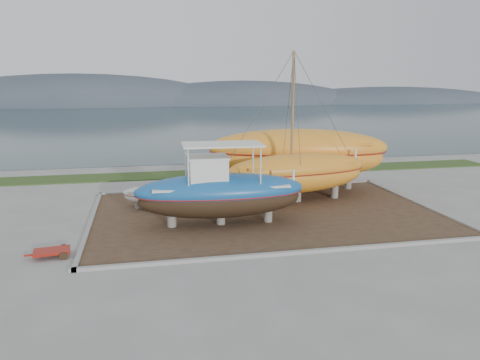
{
  "coord_description": "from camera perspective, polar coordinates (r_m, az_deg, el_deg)",
  "views": [
    {
      "loc": [
        -6.37,
        -19.52,
        7.06
      ],
      "look_at": [
        -1.43,
        4.0,
        1.92
      ],
      "focal_mm": 35.0,
      "sensor_mm": 36.0,
      "label": 1
    }
  ],
  "objects": [
    {
      "name": "white_dinghy",
      "position": [
        26.35,
        -9.88,
        -2.16
      ],
      "size": [
        4.31,
        2.62,
        1.21
      ],
      "primitive_type": null,
      "rotation": [
        0.0,
        0.0,
        -0.29
      ],
      "color": "silver",
      "rests_on": "dirt_patch"
    },
    {
      "name": "sea",
      "position": [
        90.02,
        -7.82,
        7.46
      ],
      "size": [
        260.0,
        100.0,
        0.04
      ],
      "primitive_type": null,
      "color": "#1C3438",
      "rests_on": "ground"
    },
    {
      "name": "dirt_patch",
      "position": [
        25.36,
        3.18,
        -4.05
      ],
      "size": [
        18.0,
        12.0,
        0.06
      ],
      "primitive_type": "cube",
      "color": "#422D1E",
      "rests_on": "ground"
    },
    {
      "name": "blue_caique",
      "position": [
        22.87,
        -2.4,
        -0.54
      ],
      "size": [
        8.44,
        2.87,
        4.02
      ],
      "primitive_type": null,
      "rotation": [
        0.0,
        0.0,
        -0.03
      ],
      "color": "#19579C",
      "rests_on": "dirt_patch"
    },
    {
      "name": "grass_strip",
      "position": [
        36.28,
        -1.51,
        0.91
      ],
      "size": [
        44.0,
        3.0,
        0.08
      ],
      "primitive_type": "cube",
      "color": "#284219",
      "rests_on": "ground"
    },
    {
      "name": "curb_frame",
      "position": [
        25.35,
        3.18,
        -3.95
      ],
      "size": [
        18.6,
        12.6,
        0.15
      ],
      "primitive_type": null,
      "color": "gray",
      "rests_on": "ground"
    },
    {
      "name": "orange_sailboat",
      "position": [
        27.1,
        7.22,
        6.25
      ],
      "size": [
        8.99,
        3.76,
        8.6
      ],
      "primitive_type": null,
      "rotation": [
        0.0,
        0.0,
        0.14
      ],
      "color": "orange",
      "rests_on": "dirt_patch"
    },
    {
      "name": "ground",
      "position": [
        21.71,
        5.92,
        -6.98
      ],
      "size": [
        140.0,
        140.0,
        0.0
      ],
      "primitive_type": "plane",
      "color": "gray",
      "rests_on": "ground"
    },
    {
      "name": "orange_bare_hull",
      "position": [
        30.74,
        7.04,
        2.45
      ],
      "size": [
        12.14,
        5.81,
        3.83
      ],
      "primitive_type": null,
      "rotation": [
        0.0,
        0.0,
        -0.21
      ],
      "color": "orange",
      "rests_on": "dirt_patch"
    },
    {
      "name": "red_trailer",
      "position": [
        20.76,
        -21.94,
        -8.29
      ],
      "size": [
        2.24,
        1.33,
        0.3
      ],
      "primitive_type": null,
      "rotation": [
        0.0,
        0.0,
        0.14
      ],
      "color": "maroon",
      "rests_on": "ground"
    },
    {
      "name": "mountain_ridge",
      "position": [
        144.83,
        -9.43,
        9.11
      ],
      "size": [
        200.0,
        36.0,
        20.0
      ],
      "primitive_type": null,
      "color": "#333D49",
      "rests_on": "ground"
    }
  ]
}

